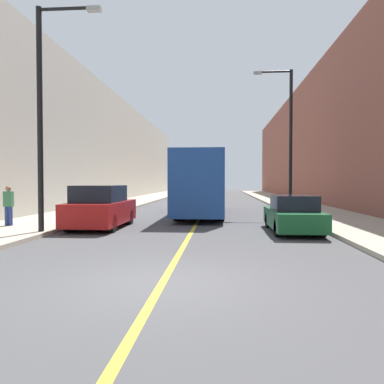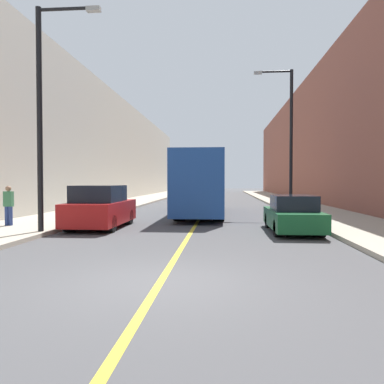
{
  "view_description": "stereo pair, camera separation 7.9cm",
  "coord_description": "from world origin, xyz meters",
  "px_view_note": "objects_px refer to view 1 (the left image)",
  "views": [
    {
      "loc": [
        1.13,
        -7.17,
        1.98
      ],
      "look_at": [
        -0.32,
        11.67,
        1.45
      ],
      "focal_mm": 35.0,
      "sensor_mm": 36.0,
      "label": 1
    },
    {
      "loc": [
        1.21,
        -7.17,
        1.98
      ],
      "look_at": [
        -0.32,
        11.67,
        1.45
      ],
      "focal_mm": 35.0,
      "sensor_mm": 36.0,
      "label": 2
    }
  ],
  "objects_px": {
    "bus": "(202,183)",
    "car_right_near": "(293,215)",
    "pedestrian": "(9,205)",
    "street_lamp_left": "(45,106)",
    "street_lamp_right": "(288,132)",
    "parked_suv_left": "(101,208)"
  },
  "relations": [
    {
      "from": "parked_suv_left",
      "to": "street_lamp_right",
      "type": "xyz_separation_m",
      "value": [
        9.21,
        8.04,
        4.17
      ]
    },
    {
      "from": "bus",
      "to": "street_lamp_right",
      "type": "xyz_separation_m",
      "value": [
        5.22,
        1.35,
        3.15
      ]
    },
    {
      "from": "bus",
      "to": "car_right_near",
      "type": "xyz_separation_m",
      "value": [
        3.91,
        -7.39,
        -1.21
      ]
    },
    {
      "from": "car_right_near",
      "to": "street_lamp_left",
      "type": "bearing_deg",
      "value": -170.1
    },
    {
      "from": "car_right_near",
      "to": "street_lamp_left",
      "type": "relative_size",
      "value": 0.53
    },
    {
      "from": "car_right_near",
      "to": "street_lamp_left",
      "type": "xyz_separation_m",
      "value": [
        -9.19,
        -1.6,
        4.07
      ]
    },
    {
      "from": "bus",
      "to": "pedestrian",
      "type": "height_order",
      "value": "bus"
    },
    {
      "from": "street_lamp_left",
      "to": "street_lamp_right",
      "type": "relative_size",
      "value": 0.94
    },
    {
      "from": "street_lamp_right",
      "to": "street_lamp_left",
      "type": "bearing_deg",
      "value": -135.44
    },
    {
      "from": "bus",
      "to": "parked_suv_left",
      "type": "height_order",
      "value": "bus"
    },
    {
      "from": "bus",
      "to": "car_right_near",
      "type": "bearing_deg",
      "value": -62.12
    },
    {
      "from": "bus",
      "to": "pedestrian",
      "type": "relative_size",
      "value": 6.87
    },
    {
      "from": "parked_suv_left",
      "to": "pedestrian",
      "type": "xyz_separation_m",
      "value": [
        -3.69,
        -0.66,
        0.16
      ]
    },
    {
      "from": "car_right_near",
      "to": "parked_suv_left",
      "type": "bearing_deg",
      "value": 174.96
    },
    {
      "from": "street_lamp_left",
      "to": "pedestrian",
      "type": "bearing_deg",
      "value": 145.6
    },
    {
      "from": "bus",
      "to": "street_lamp_right",
      "type": "height_order",
      "value": "street_lamp_right"
    },
    {
      "from": "street_lamp_left",
      "to": "bus",
      "type": "bearing_deg",
      "value": 59.56
    },
    {
      "from": "car_right_near",
      "to": "pedestrian",
      "type": "height_order",
      "value": "pedestrian"
    },
    {
      "from": "street_lamp_right",
      "to": "parked_suv_left",
      "type": "bearing_deg",
      "value": -138.87
    },
    {
      "from": "parked_suv_left",
      "to": "car_right_near",
      "type": "relative_size",
      "value": 1.03
    },
    {
      "from": "bus",
      "to": "parked_suv_left",
      "type": "distance_m",
      "value": 7.86
    },
    {
      "from": "car_right_near",
      "to": "street_lamp_right",
      "type": "relative_size",
      "value": 0.49
    }
  ]
}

